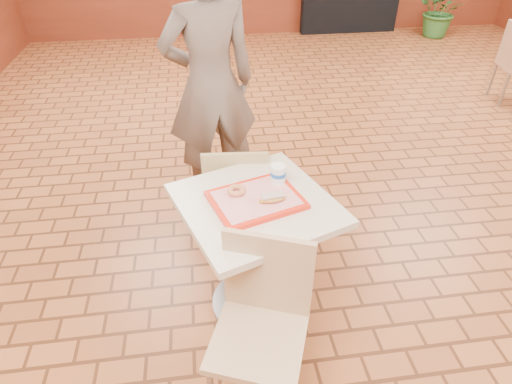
{
  "coord_description": "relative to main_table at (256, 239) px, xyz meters",
  "views": [
    {
      "loc": [
        -1.36,
        -2.34,
        2.03
      ],
      "look_at": [
        -1.13,
        -0.67,
        0.82
      ],
      "focal_mm": 30.0,
      "sensor_mm": 36.0,
      "label": 1
    }
  ],
  "objects": [
    {
      "name": "customer",
      "position": [
        -0.16,
        1.17,
        0.4
      ],
      "size": [
        0.74,
        0.57,
        1.82
      ],
      "primitive_type": "imported",
      "rotation": [
        0.0,
        0.0,
        3.36
      ],
      "color": "#62544C",
      "rests_on": "ground"
    },
    {
      "name": "chair_main_front",
      "position": [
        -0.04,
        -0.48,
        -0.03
      ],
      "size": [
        0.52,
        0.52,
        0.86
      ],
      "rotation": [
        0.0,
        0.0,
        -0.37
      ],
      "color": "tan",
      "rests_on": "ground"
    },
    {
      "name": "chair_main_back",
      "position": [
        -0.06,
        0.48,
        -0.05
      ],
      "size": [
        0.41,
        0.41,
        0.82
      ],
      "rotation": [
        0.0,
        0.0,
        3.06
      ],
      "color": "tan",
      "rests_on": "ground"
    },
    {
      "name": "long_john_donut",
      "position": [
        0.07,
        -0.04,
        0.29
      ],
      "size": [
        0.13,
        0.08,
        0.04
      ],
      "rotation": [
        0.0,
        0.0,
        0.12
      ],
      "color": "#C08138",
      "rests_on": "serving_tray"
    },
    {
      "name": "main_table",
      "position": [
        0.0,
        0.0,
        0.0
      ],
      "size": [
        0.72,
        0.72,
        0.76
      ],
      "rotation": [
        0.0,
        0.0,
        0.35
      ],
      "color": "beige",
      "rests_on": "ground"
    },
    {
      "name": "potted_plant",
      "position": [
        3.69,
        5.07,
        -0.1
      ],
      "size": [
        0.93,
        0.88,
        0.81
      ],
      "primitive_type": "imported",
      "rotation": [
        0.0,
        0.0,
        -0.41
      ],
      "color": "#2B5E25",
      "rests_on": "ground"
    },
    {
      "name": "room_shell",
      "position": [
        1.13,
        0.67,
        0.99
      ],
      "size": [
        8.01,
        10.01,
        3.01
      ],
      "color": "brown",
      "rests_on": "ground"
    },
    {
      "name": "paper_cup",
      "position": [
        0.13,
        0.12,
        0.32
      ],
      "size": [
        0.08,
        0.08,
        0.1
      ],
      "rotation": [
        0.0,
        0.0,
        -0.18
      ],
      "color": "white",
      "rests_on": "serving_tray"
    },
    {
      "name": "serving_tray",
      "position": [
        0.0,
        0.0,
        0.26
      ],
      "size": [
        0.43,
        0.33,
        0.03
      ],
      "rotation": [
        0.0,
        0.0,
        0.31
      ],
      "color": "red",
      "rests_on": "main_table"
    },
    {
      "name": "ring_donut",
      "position": [
        -0.09,
        0.05,
        0.29
      ],
      "size": [
        0.1,
        0.1,
        0.03
      ],
      "primitive_type": "torus",
      "rotation": [
        0.0,
        0.0,
        -0.1
      ],
      "color": "#C07146",
      "rests_on": "serving_tray"
    },
    {
      "name": "wainscot_band",
      "position": [
        1.13,
        0.67,
        -0.01
      ],
      "size": [
        8.0,
        10.0,
        1.0
      ],
      "color": "#612312",
      "rests_on": "ground"
    }
  ]
}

